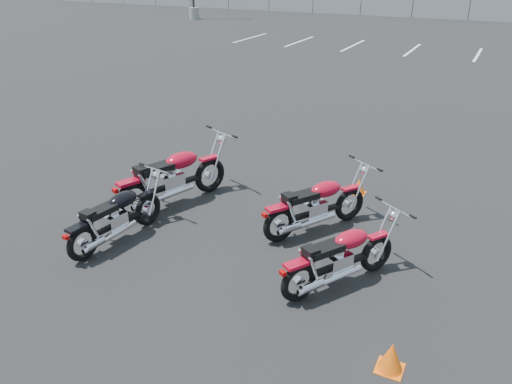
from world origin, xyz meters
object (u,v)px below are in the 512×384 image
at_px(motorcycle_front_red, 173,178).
at_px(motorcycle_rear_red, 340,258).
at_px(motorcycle_third_red, 316,205).
at_px(motorcycle_second_black, 116,217).

bearing_deg(motorcycle_front_red, motorcycle_rear_red, -16.65).
bearing_deg(motorcycle_third_red, motorcycle_front_red, -174.59).
height_order(motorcycle_second_black, motorcycle_rear_red, motorcycle_rear_red).
relative_size(motorcycle_front_red, motorcycle_second_black, 1.20).
xyz_separation_m(motorcycle_third_red, motorcycle_rear_red, (0.83, -1.29, -0.02)).
xyz_separation_m(motorcycle_front_red, motorcycle_second_black, (-0.02, -1.49, -0.10)).
bearing_deg(motorcycle_rear_red, motorcycle_third_red, 122.82).
bearing_deg(motorcycle_front_red, motorcycle_third_red, 5.41).
height_order(motorcycle_front_red, motorcycle_third_red, motorcycle_front_red).
distance_m(motorcycle_front_red, motorcycle_rear_red, 3.63).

